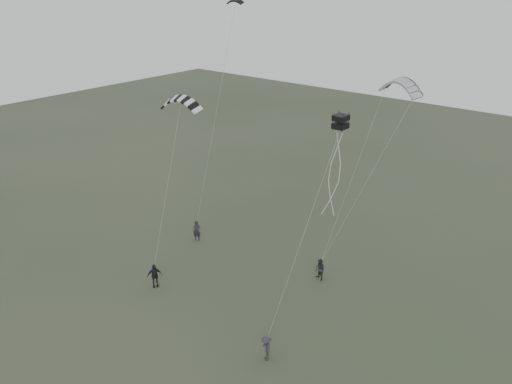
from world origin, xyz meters
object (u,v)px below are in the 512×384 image
Objects in this scene: kite_pale_large at (401,81)px; kite_striped at (180,98)px; flyer_center at (154,276)px; kite_dark_small at (235,0)px; flyer_left at (197,231)px; flyer_right at (320,270)px; flyer_far at (266,348)px; kite_box at (341,122)px.

kite_striped is at bearing -127.68° from kite_pale_large.
kite_dark_small is (-2.47, 12.42, 18.82)m from flyer_center.
flyer_center is 0.53× the size of kite_pale_large.
kite_dark_small reaches higher than kite_striped.
flyer_right is (11.82, 1.52, -0.05)m from flyer_left.
flyer_left is at bearing 105.95° from kite_striped.
flyer_center is 1.30× the size of kite_dark_small.
kite_striped reaches higher than flyer_right.
flyer_right is at bearing 140.15° from flyer_far.
flyer_center is at bearing -84.82° from kite_dark_small.
kite_striped is (0.62, -7.10, -6.63)m from kite_dark_small.
kite_striped is (-13.55, -8.35, -1.72)m from kite_pale_large.
kite_dark_small reaches higher than flyer_left.
kite_striped is (0.83, -1.76, 12.21)m from flyer_left.
kite_striped is at bearing -144.18° from flyer_right.
kite_box is at bearing -45.03° from flyer_left.
kite_dark_small is at bearing 42.10° from flyer_center.
flyer_left is 21.07m from kite_pale_large.
kite_box reaches higher than flyer_right.
kite_box is at bearing -62.81° from kite_pale_large.
flyer_left is 11.92m from flyer_right.
kite_dark_small is (-13.79, 13.29, 18.93)m from flyer_far.
flyer_far is at bearing -104.09° from kite_box.
kite_dark_small reaches higher than flyer_right.
kite_pale_large is (11.70, 13.67, 13.91)m from flyer_center.
kite_striped is (-10.99, -3.28, 12.26)m from flyer_right.
kite_pale_large is 10.18m from kite_box.
flyer_center is 22.68m from kite_dark_small.
kite_dark_small is at bearing -154.28° from kite_pale_large.
flyer_left is 20.78m from kite_box.
kite_dark_small is at bearing 154.99° from kite_box.
kite_pale_large is (0.39, 14.54, 14.02)m from flyer_far.
flyer_right is 22.50m from kite_dark_small.
flyer_far is (13.99, -7.95, -0.09)m from flyer_left.
flyer_far is 26.92m from kite_dark_small.
kite_pale_large reaches higher than flyer_center.
flyer_right is at bearing -96.12° from kite_pale_large.
flyer_right is at bearing -24.26° from kite_dark_small.
kite_box is (15.53, -3.51, 13.35)m from flyer_left.
flyer_center is at bearing -101.61° from flyer_left.
flyer_right is at bearing 131.37° from kite_box.
flyer_right is 16.79m from kite_striped.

